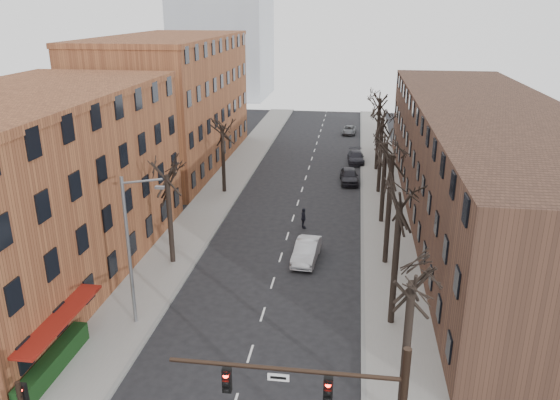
% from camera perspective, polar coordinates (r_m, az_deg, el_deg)
% --- Properties ---
extents(sidewalk_left, '(4.00, 90.00, 0.15)m').
position_cam_1_polar(sidewalk_left, '(55.71, -5.99, 1.21)').
color(sidewalk_left, gray).
rests_on(sidewalk_left, ground).
extents(sidewalk_right, '(4.00, 90.00, 0.15)m').
position_cam_1_polar(sidewalk_right, '(54.27, 10.66, 0.47)').
color(sidewalk_right, gray).
rests_on(sidewalk_right, ground).
extents(building_left_near, '(12.00, 26.00, 12.00)m').
position_cam_1_polar(building_left_near, '(39.40, -24.73, 0.69)').
color(building_left_near, brown).
rests_on(building_left_near, ground).
extents(building_left_far, '(12.00, 28.00, 14.00)m').
position_cam_1_polar(building_left_far, '(64.69, -11.31, 9.85)').
color(building_left_far, brown).
rests_on(building_left_far, ground).
extents(building_right, '(12.00, 50.00, 10.00)m').
position_cam_1_polar(building_right, '(49.21, 20.59, 3.55)').
color(building_right, '#4A2F22').
rests_on(building_right, ground).
extents(awning_left, '(1.20, 7.00, 0.15)m').
position_cam_1_polar(awning_left, '(31.81, -21.39, -15.45)').
color(awning_left, maroon).
rests_on(awning_left, ground).
extents(hedge, '(0.80, 6.00, 1.00)m').
position_cam_1_polar(hedge, '(30.80, -22.62, -15.42)').
color(hedge, '#133312').
rests_on(hedge, sidewalk_left).
extents(tree_right_b, '(5.20, 5.20, 10.80)m').
position_cam_1_polar(tree_right_b, '(33.40, 11.47, -12.56)').
color(tree_right_b, black).
rests_on(tree_right_b, ground).
extents(tree_right_c, '(5.20, 5.20, 11.60)m').
position_cam_1_polar(tree_right_c, '(40.40, 10.89, -6.54)').
color(tree_right_c, black).
rests_on(tree_right_c, ground).
extents(tree_right_d, '(5.20, 5.20, 10.00)m').
position_cam_1_polar(tree_right_d, '(47.71, 10.49, -2.33)').
color(tree_right_d, black).
rests_on(tree_right_d, ground).
extents(tree_right_e, '(5.20, 5.20, 10.80)m').
position_cam_1_polar(tree_right_e, '(55.22, 10.20, 0.75)').
color(tree_right_e, black).
rests_on(tree_right_e, ground).
extents(tree_right_f, '(5.20, 5.20, 11.60)m').
position_cam_1_polar(tree_right_f, '(62.84, 9.98, 3.08)').
color(tree_right_f, black).
rests_on(tree_right_f, ground).
extents(tree_left_a, '(5.20, 5.20, 9.50)m').
position_cam_1_polar(tree_left_a, '(40.52, -11.10, -6.47)').
color(tree_left_a, black).
rests_on(tree_left_a, ground).
extents(tree_left_b, '(5.20, 5.20, 9.50)m').
position_cam_1_polar(tree_left_b, '(54.73, -5.83, 0.79)').
color(tree_left_b, black).
rests_on(tree_left_b, ground).
extents(streetlight, '(2.45, 0.22, 9.03)m').
position_cam_1_polar(streetlight, '(31.50, -15.29, -4.61)').
color(streetlight, slate).
rests_on(streetlight, ground).
extents(silver_sedan, '(1.96, 4.68, 1.50)m').
position_cam_1_polar(silver_sedan, '(39.88, 2.78, -5.34)').
color(silver_sedan, '#B1B3B8').
rests_on(silver_sedan, ground).
extents(parked_car_near, '(2.22, 4.66, 1.54)m').
position_cam_1_polar(parked_car_near, '(57.72, 7.24, 2.54)').
color(parked_car_near, black).
rests_on(parked_car_near, ground).
extents(parked_car_mid, '(2.14, 4.69, 1.33)m').
position_cam_1_polar(parked_car_mid, '(65.45, 7.93, 4.47)').
color(parked_car_mid, black).
rests_on(parked_car_mid, ground).
extents(parked_car_far, '(2.10, 4.19, 1.14)m').
position_cam_1_polar(parked_car_far, '(80.39, 7.24, 7.26)').
color(parked_car_far, '#5C5F64').
rests_on(parked_car_far, ground).
extents(pedestrian_crossing, '(0.73, 1.12, 1.77)m').
position_cam_1_polar(pedestrian_crossing, '(45.47, 2.47, -1.92)').
color(pedestrian_crossing, black).
rests_on(pedestrian_crossing, ground).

